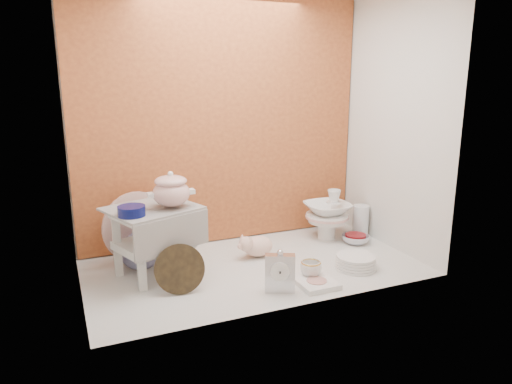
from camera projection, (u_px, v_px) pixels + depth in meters
ground at (254, 267)px, 2.65m from camera, size 1.80×1.80×0.00m
niche_shell at (241, 94)px, 2.59m from camera, size 1.86×1.03×1.53m
step_stool at (154, 241)px, 2.51m from camera, size 0.53×0.49×0.37m
soup_tureen at (171, 189)px, 2.44m from camera, size 0.29×0.29×0.19m
cobalt_bowl at (132, 211)px, 2.31m from camera, size 0.15×0.15×0.05m
floral_platter at (137, 227)px, 2.70m from camera, size 0.40×0.16×0.40m
blue_white_vase at (140, 244)px, 2.64m from camera, size 0.27×0.27×0.26m
lacquer_tray at (180, 269)px, 2.32m from camera, size 0.25×0.11×0.24m
mantel_clock at (280, 271)px, 2.33m from camera, size 0.15×0.11×0.21m
plush_pig at (258, 246)px, 2.78m from camera, size 0.25×0.20×0.13m
teacup_saucer at (311, 278)px, 2.50m from camera, size 0.17×0.17×0.01m
gold_rim_teacup at (311, 269)px, 2.49m from camera, size 0.13×0.13×0.09m
lattice_dish at (317, 283)px, 2.41m from camera, size 0.19×0.19×0.03m
dinner_plate_stack at (356, 262)px, 2.62m from camera, size 0.29×0.29×0.07m
crystal_bowl at (355, 239)px, 3.01m from camera, size 0.18×0.18×0.05m
clear_glass_vase at (361, 221)px, 3.12m from camera, size 0.13×0.13×0.21m
porcelain_tower at (327, 214)px, 3.07m from camera, size 0.32×0.32×0.32m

